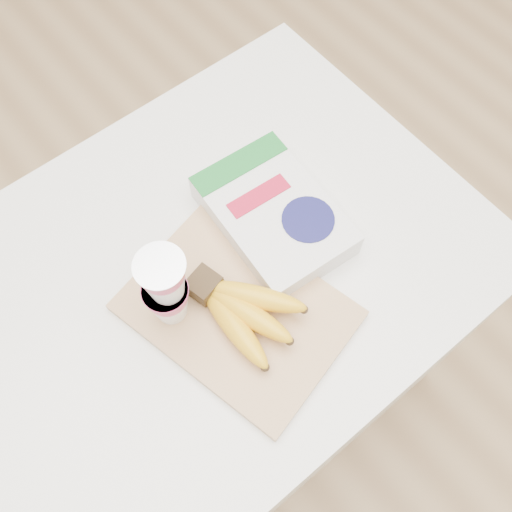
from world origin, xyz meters
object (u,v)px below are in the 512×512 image
(bananas, at_px, (242,310))
(cereal_box, at_px, (274,215))
(table, at_px, (198,356))
(cutting_board, at_px, (237,310))
(yogurt_stack, at_px, (166,288))

(bananas, xyz_separation_m, cereal_box, (0.15, 0.10, -0.01))
(table, distance_m, cereal_box, 0.47)
(table, bearing_deg, cutting_board, -60.81)
(table, distance_m, bananas, 0.46)
(bananas, height_order, yogurt_stack, yogurt_stack)
(table, distance_m, cutting_board, 0.42)
(bananas, relative_size, cereal_box, 0.72)
(table, height_order, cutting_board, cutting_board)
(bananas, height_order, cereal_box, bananas)
(cutting_board, height_order, yogurt_stack, yogurt_stack)
(cereal_box, bearing_deg, table, -177.16)
(table, bearing_deg, bananas, -64.23)
(cutting_board, xyz_separation_m, yogurt_stack, (-0.08, 0.06, 0.10))
(table, xyz_separation_m, cutting_board, (0.05, -0.10, 0.41))
(yogurt_stack, bearing_deg, bananas, -43.18)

